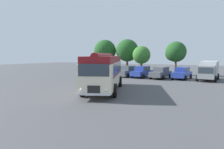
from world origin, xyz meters
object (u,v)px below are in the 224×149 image
Objects in this scene: car_mid_right at (161,73)px; box_van at (209,70)px; car_mid_left at (142,72)px; vintage_bus at (104,70)px; car_near_left at (128,71)px; car_far_right at (182,73)px.

box_van is (6.03, 1.34, 0.52)m from car_mid_right.
box_van is at bearing 7.40° from car_mid_left.
vintage_bus is 13.75m from car_near_left.
car_far_right is 3.39m from box_van.
vintage_bus is at bearing -118.22° from box_van.
vintage_bus is at bearing -73.95° from car_near_left.
vintage_bus is 13.05m from car_mid_left.
car_near_left is at bearing -177.41° from car_far_right.
car_mid_right is (2.89, -0.18, 0.00)m from car_mid_left.
car_far_right is at bearing 6.11° from car_mid_left.
car_mid_right is 1.01× the size of car_far_right.
car_mid_right is 6.20m from box_van.
car_mid_left and car_far_right have the same top height.
vintage_bus is 2.34× the size of car_mid_left.
car_mid_left is 5.65m from car_far_right.
car_mid_right is at bearing -4.52° from car_near_left.
car_near_left is 5.34m from car_mid_right.
vintage_bus is 12.89m from car_mid_right.
box_van is (8.92, 1.16, 0.52)m from car_mid_left.
car_mid_right is at bearing -167.44° from box_van.
vintage_bus reaches higher than car_far_right.
box_van is at bearing 12.56° from car_mid_right.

